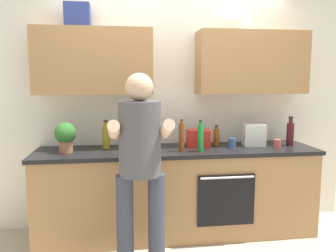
# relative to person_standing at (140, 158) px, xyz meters

# --- Properties ---
(ground_plane) EXTENTS (12.00, 12.00, 0.00)m
(ground_plane) POSITION_rel_person_standing_xyz_m (0.41, 0.67, -0.97)
(ground_plane) COLOR #B2A893
(back_wall_unit) EXTENTS (4.00, 0.38, 2.50)m
(back_wall_unit) POSITION_rel_person_standing_xyz_m (0.41, 0.94, 0.52)
(back_wall_unit) COLOR silver
(back_wall_unit) RESTS_ON ground
(counter) EXTENTS (2.84, 0.67, 0.90)m
(counter) POSITION_rel_person_standing_xyz_m (0.42, 0.67, -0.52)
(counter) COLOR #A37547
(counter) RESTS_ON ground
(person_standing) EXTENTS (0.49, 0.45, 1.65)m
(person_standing) POSITION_rel_person_standing_xyz_m (0.00, 0.00, 0.00)
(person_standing) COLOR #383D4C
(person_standing) RESTS_ON ground
(bottle_syrup) EXTENTS (0.06, 0.06, 0.22)m
(bottle_syrup) POSITION_rel_person_standing_xyz_m (0.85, 0.79, 0.02)
(bottle_syrup) COLOR #8C4C14
(bottle_syrup) RESTS_ON counter
(bottle_vinegar) EXTENTS (0.06, 0.06, 0.32)m
(bottle_vinegar) POSITION_rel_person_standing_xyz_m (0.43, 0.55, 0.07)
(bottle_vinegar) COLOR brown
(bottle_vinegar) RESTS_ON counter
(bottle_oil) EXTENTS (0.07, 0.07, 0.29)m
(bottle_oil) POSITION_rel_person_standing_xyz_m (-0.30, 0.79, 0.05)
(bottle_oil) COLOR olive
(bottle_oil) RESTS_ON counter
(bottle_soda) EXTENTS (0.05, 0.05, 0.31)m
(bottle_soda) POSITION_rel_person_standing_xyz_m (0.62, 0.53, 0.07)
(bottle_soda) COLOR #198C33
(bottle_soda) RESTS_ON counter
(bottle_wine) EXTENTS (0.08, 0.08, 0.31)m
(bottle_wine) POSITION_rel_person_standing_xyz_m (1.63, 0.68, 0.06)
(bottle_wine) COLOR #471419
(bottle_wine) RESTS_ON counter
(cup_tea) EXTENTS (0.07, 0.07, 0.10)m
(cup_tea) POSITION_rel_person_standing_xyz_m (0.98, 0.66, -0.02)
(cup_tea) COLOR #33598C
(cup_tea) RESTS_ON counter
(cup_ceramic) EXTENTS (0.07, 0.07, 0.09)m
(cup_ceramic) POSITION_rel_person_standing_xyz_m (1.45, 0.59, -0.03)
(cup_ceramic) COLOR #BF4C47
(cup_ceramic) RESTS_ON counter
(potted_herb) EXTENTS (0.20, 0.20, 0.29)m
(potted_herb) POSITION_rel_person_standing_xyz_m (-0.68, 0.64, 0.09)
(potted_herb) COLOR #9E6647
(potted_herb) RESTS_ON counter
(grocery_bag_produce) EXTENTS (0.24, 0.16, 0.23)m
(grocery_bag_produce) POSITION_rel_person_standing_xyz_m (1.25, 0.73, 0.04)
(grocery_bag_produce) COLOR silver
(grocery_bag_produce) RESTS_ON counter
(grocery_bag_crisps) EXTENTS (0.25, 0.18, 0.18)m
(grocery_bag_crisps) POSITION_rel_person_standing_xyz_m (0.64, 0.74, 0.02)
(grocery_bag_crisps) COLOR red
(grocery_bag_crisps) RESTS_ON counter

